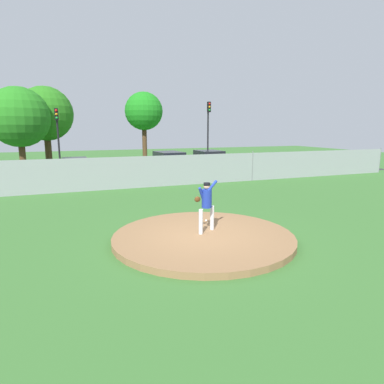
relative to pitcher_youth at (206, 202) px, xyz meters
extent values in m
plane|color=#386B2D|center=(-0.19, 5.79, -1.19)|extent=(80.00, 80.00, 0.00)
cube|color=#2B2B2D|center=(-0.19, 14.29, -1.19)|extent=(44.00, 7.00, 0.01)
cylinder|color=olive|center=(-0.19, -0.21, -1.10)|extent=(5.73, 5.73, 0.19)
cylinder|color=silver|center=(-0.25, -0.15, -0.60)|extent=(0.13, 0.13, 0.81)
cylinder|color=silver|center=(0.27, 0.14, -0.60)|extent=(0.13, 0.13, 0.81)
cylinder|color=navy|center=(0.01, 0.00, 0.11)|extent=(0.32, 0.32, 0.59)
cylinder|color=navy|center=(0.19, 0.00, 0.50)|extent=(0.47, 0.32, 0.34)
cylinder|color=navy|center=(-0.17, 0.00, 0.26)|extent=(0.29, 0.21, 0.46)
ellipsoid|color=#4C2D14|center=(-0.29, 0.05, 0.09)|extent=(0.20, 0.12, 0.18)
sphere|color=tan|center=(0.01, 0.00, 0.50)|extent=(0.20, 0.20, 0.20)
cylinder|color=black|center=(0.01, 0.00, 0.57)|extent=(0.21, 0.21, 0.09)
sphere|color=white|center=(0.48, 1.10, -0.96)|extent=(0.07, 0.07, 0.07)
cube|color=gray|center=(-0.19, 9.79, -0.25)|extent=(39.12, 0.03, 1.88)
cylinder|color=slate|center=(7.64, 9.79, -0.20)|extent=(0.07, 0.07, 1.98)
cylinder|color=slate|center=(19.37, 9.79, -0.20)|extent=(0.07, 0.07, 1.98)
cube|color=#161E4C|center=(-3.52, 13.89, -0.54)|extent=(1.81, 4.05, 0.66)
cube|color=black|center=(-3.52, 13.89, 0.07)|extent=(1.63, 2.24, 0.57)
cylinder|color=black|center=(-3.55, 15.13, -0.87)|extent=(1.80, 0.68, 0.64)
cylinder|color=black|center=(-3.50, 12.64, -0.87)|extent=(1.80, 0.68, 0.64)
cube|color=tan|center=(6.30, 14.01, -0.49)|extent=(1.99, 4.13, 0.77)
cube|color=black|center=(6.30, 14.01, 0.25)|extent=(1.78, 2.29, 0.71)
cylinder|color=black|center=(6.26, 15.28, -0.87)|extent=(1.95, 0.70, 0.64)
cylinder|color=black|center=(6.34, 12.75, -0.87)|extent=(1.95, 0.70, 0.64)
cube|color=#146066|center=(3.17, 14.35, -0.49)|extent=(2.23, 4.71, 0.76)
cube|color=black|center=(3.17, 14.35, 0.23)|extent=(1.92, 2.64, 0.69)
cylinder|color=black|center=(3.06, 15.76, -0.87)|extent=(1.99, 0.79, 0.64)
cylinder|color=black|center=(3.28, 12.93, -0.87)|extent=(1.99, 0.79, 0.64)
cylinder|color=black|center=(-4.50, 18.19, 1.30)|extent=(0.14, 0.14, 4.98)
cube|color=black|center=(-4.50, 18.01, 3.33)|extent=(0.28, 0.24, 0.90)
sphere|color=red|center=(-4.50, 17.89, 3.60)|extent=(0.18, 0.18, 0.18)
sphere|color=orange|center=(-4.50, 17.89, 3.33)|extent=(0.18, 0.18, 0.18)
sphere|color=green|center=(-4.50, 17.89, 3.06)|extent=(0.18, 0.18, 0.18)
cylinder|color=black|center=(8.05, 18.21, 1.70)|extent=(0.14, 0.14, 5.79)
cube|color=black|center=(8.05, 18.03, 4.15)|extent=(0.28, 0.24, 0.90)
sphere|color=red|center=(8.05, 17.91, 4.42)|extent=(0.18, 0.18, 0.18)
sphere|color=orange|center=(8.05, 17.91, 4.15)|extent=(0.18, 0.18, 0.18)
sphere|color=green|center=(8.05, 17.91, 3.88)|extent=(0.18, 0.18, 0.18)
cylinder|color=#4C331E|center=(-7.44, 21.56, 0.14)|extent=(0.52, 0.52, 2.67)
sphere|color=#24761C|center=(-7.44, 21.56, 3.20)|extent=(4.91, 4.91, 4.91)
cylinder|color=#4C331E|center=(-5.53, 24.42, 0.35)|extent=(0.59, 0.59, 3.08)
sphere|color=#27711A|center=(-5.53, 24.42, 3.61)|extent=(4.94, 4.94, 4.94)
cylinder|color=#4C331E|center=(3.43, 23.42, 0.73)|extent=(0.46, 0.46, 3.85)
sphere|color=#1B7D1B|center=(3.43, 23.42, 3.96)|extent=(3.71, 3.71, 3.71)
camera|label=1|loc=(-4.12, -9.44, 2.31)|focal=30.90mm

